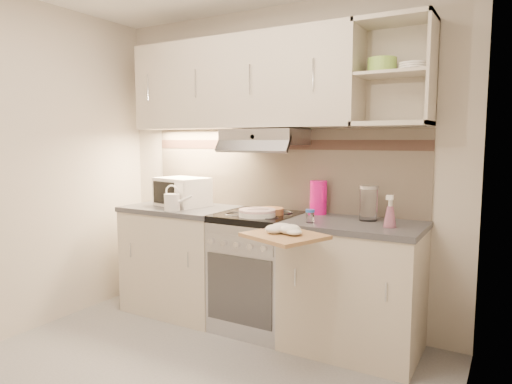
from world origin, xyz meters
TOP-DOWN VIEW (x-y plane):
  - room_shell at (0.00, 0.37)m, footprint 3.04×2.84m
  - base_cabinet_left at (-0.75, 1.10)m, footprint 0.90×0.60m
  - worktop_left at (-0.75, 1.10)m, footprint 0.92×0.62m
  - base_cabinet_right at (0.75, 1.10)m, footprint 0.90×0.60m
  - worktop_right at (0.75, 1.10)m, footprint 0.92×0.62m
  - electric_range at (0.00, 1.10)m, footprint 0.60×0.60m
  - microwave at (-0.77, 1.14)m, footprint 0.48×0.39m
  - watering_can at (-0.66, 0.88)m, footprint 0.24×0.13m
  - plate_stack at (0.05, 0.98)m, footprint 0.27×0.27m
  - bread_loaf at (0.10, 1.10)m, footprint 0.20×0.20m
  - pink_pitcher at (0.40, 1.30)m, footprint 0.14×0.13m
  - glass_jar at (0.81, 1.21)m, footprint 0.13×0.13m
  - spice_jar at (0.49, 0.94)m, footprint 0.06×0.06m
  - spray_bottle at (1.00, 1.04)m, footprint 0.08×0.08m
  - cutting_board at (0.48, 0.58)m, footprint 0.54×0.52m
  - dish_towel at (0.49, 0.62)m, footprint 0.33×0.30m

SIDE VIEW (x-z plane):
  - base_cabinet_left at x=-0.75m, z-range 0.00..0.86m
  - base_cabinet_right at x=0.75m, z-range 0.00..0.86m
  - electric_range at x=0.00m, z-range 0.00..0.90m
  - cutting_board at x=0.48m, z-range 0.86..0.88m
  - worktop_left at x=-0.75m, z-range 0.86..0.90m
  - worktop_right at x=0.75m, z-range 0.86..0.90m
  - dish_towel at x=0.49m, z-range 0.88..0.96m
  - bread_loaf at x=0.10m, z-range 0.90..0.95m
  - plate_stack at x=0.05m, z-range 0.90..0.95m
  - spice_jar at x=0.49m, z-range 0.90..0.99m
  - watering_can at x=-0.66m, z-range 0.87..1.08m
  - spray_bottle at x=1.00m, z-range 0.88..1.10m
  - microwave at x=-0.77m, z-range 0.90..1.14m
  - glass_jar at x=0.81m, z-range 0.90..1.14m
  - pink_pitcher at x=0.40m, z-range 0.90..1.16m
  - room_shell at x=0.00m, z-range 0.37..2.89m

